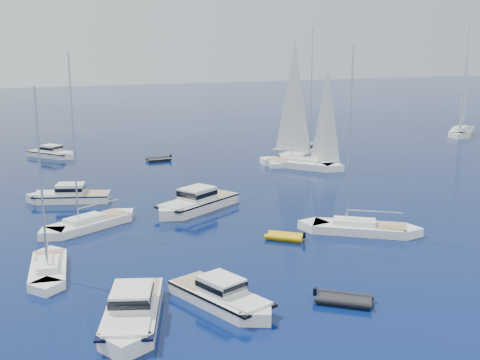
{
  "coord_description": "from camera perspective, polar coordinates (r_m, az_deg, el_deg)",
  "views": [
    {
      "loc": [
        -25.56,
        -31.9,
        15.33
      ],
      "look_at": [
        -1.92,
        21.6,
        2.2
      ],
      "focal_mm": 45.51,
      "sensor_mm": 36.0,
      "label": 1
    }
  ],
  "objects": [
    {
      "name": "tender_grey_near",
      "position": [
        38.04,
        9.74,
        -11.31
      ],
      "size": [
        4.01,
        3.83,
        0.95
      ],
      "primitive_type": null,
      "rotation": [
        0.0,
        0.0,
        4.0
      ],
      "color": "black",
      "rests_on": "ground"
    },
    {
      "name": "ground",
      "position": [
        43.65,
        14.05,
        -8.3
      ],
      "size": [
        400.0,
        400.0,
        0.0
      ],
      "primitive_type": "plane",
      "color": "navy",
      "rests_on": "ground"
    },
    {
      "name": "motor_cruiser_centre",
      "position": [
        57.64,
        -4.14,
        -2.8
      ],
      "size": [
        10.52,
        7.77,
        2.7
      ],
      "primitive_type": null,
      "rotation": [
        0.0,
        0.0,
        2.08
      ],
      "color": "silver",
      "rests_on": "ground"
    },
    {
      "name": "motor_cruiser_near",
      "position": [
        37.23,
        -1.58,
        -11.66
      ],
      "size": [
        5.14,
        8.8,
        2.21
      ],
      "primitive_type": null,
      "rotation": [
        0.0,
        0.0,
        3.47
      ],
      "color": "silver",
      "rests_on": "ground"
    },
    {
      "name": "tender_grey_far",
      "position": [
        82.24,
        -7.64,
        1.8
      ],
      "size": [
        3.4,
        1.92,
        0.95
      ],
      "primitive_type": null,
      "rotation": [
        0.0,
        0.0,
        1.58
      ],
      "color": "black",
      "rests_on": "ground"
    },
    {
      "name": "motor_cruiser_left",
      "position": [
        35.66,
        -10.04,
        -13.01
      ],
      "size": [
        6.13,
        10.09,
        2.54
      ],
      "primitive_type": null,
      "rotation": [
        0.0,
        0.0,
        2.79
      ],
      "color": "white",
      "rests_on": "ground"
    },
    {
      "name": "tender_yellow",
      "position": [
        49.09,
        4.21,
        -5.58
      ],
      "size": [
        3.56,
        3.47,
        0.95
      ],
      "primitive_type": null,
      "rotation": [
        0.0,
        0.0,
        0.83
      ],
      "color": "#E1B10D",
      "rests_on": "ground"
    },
    {
      "name": "sailboat_sails_far",
      "position": [
        112.22,
        20.03,
        4.04
      ],
      "size": [
        12.18,
        11.3,
        19.41
      ],
      "primitive_type": null,
      "rotation": [
        0.0,
        0.0,
        2.29
      ],
      "color": "silver",
      "rests_on": "ground"
    },
    {
      "name": "motor_cruiser_distant",
      "position": [
        83.28,
        5.62,
        1.98
      ],
      "size": [
        10.23,
        8.79,
        2.73
      ],
      "primitive_type": null,
      "rotation": [
        0.0,
        0.0,
        2.21
      ],
      "color": "white",
      "rests_on": "ground"
    },
    {
      "name": "sailboat_fore",
      "position": [
        44.0,
        -17.49,
        -8.35
      ],
      "size": [
        3.72,
        9.28,
        13.27
      ],
      "primitive_type": null,
      "rotation": [
        0.0,
        0.0,
        2.99
      ],
      "color": "white",
      "rests_on": "ground"
    },
    {
      "name": "sailboat_mid_l",
      "position": [
        53.61,
        -13.97,
        -4.35
      ],
      "size": [
        10.44,
        7.06,
        15.2
      ],
      "primitive_type": null,
      "rotation": [
        0.0,
        0.0,
        2.04
      ],
      "color": "silver",
      "rests_on": "ground"
    },
    {
      "name": "motor_cruiser_horizon",
      "position": [
        88.11,
        -17.15,
        2.07
      ],
      "size": [
        6.9,
        8.04,
        2.15
      ],
      "primitive_type": null,
      "rotation": [
        0.0,
        0.0,
        3.78
      ],
      "color": "silver",
      "rests_on": "ground"
    },
    {
      "name": "motor_cruiser_far_l",
      "position": [
        62.85,
        -15.7,
        -1.95
      ],
      "size": [
        9.17,
        5.48,
        2.3
      ],
      "primitive_type": null,
      "rotation": [
        0.0,
        0.0,
        1.23
      ],
      "color": "silver",
      "rests_on": "ground"
    },
    {
      "name": "sailboat_centre",
      "position": [
        79.84,
        4.63,
        1.54
      ],
      "size": [
        8.82,
        6.36,
        12.98
      ],
      "primitive_type": null,
      "rotation": [
        0.0,
        0.0,
        5.23
      ],
      "color": "silver",
      "rests_on": "ground"
    },
    {
      "name": "sailboat_sails_r",
      "position": [
        77.65,
        5.69,
        1.2
      ],
      "size": [
        9.86,
        11.63,
        17.9
      ],
      "primitive_type": null,
      "rotation": [
        0.0,
        0.0,
        3.79
      ],
      "color": "white",
      "rests_on": "ground"
    },
    {
      "name": "sailboat_mid_r",
      "position": [
        51.67,
        11.1,
        -4.85
      ],
      "size": [
        10.26,
        8.68,
        15.78
      ],
      "primitive_type": null,
      "rotation": [
        0.0,
        0.0,
        0.93
      ],
      "color": "white",
      "rests_on": "ground"
    }
  ]
}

